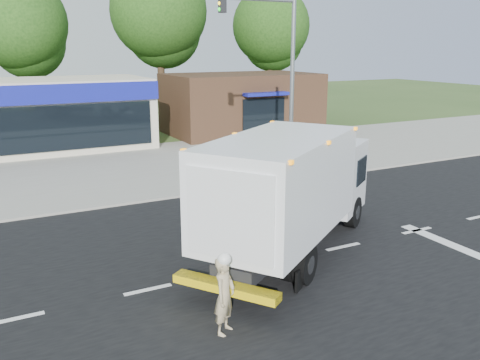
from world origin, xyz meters
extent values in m
plane|color=#385123|center=(0.00, 0.00, 0.00)|extent=(120.00, 120.00, 0.00)
cube|color=black|center=(0.00, 0.00, 0.00)|extent=(60.00, 14.00, 0.02)
cube|color=gray|center=(0.00, 8.20, 0.06)|extent=(60.00, 2.40, 0.12)
cube|color=gray|center=(0.00, 14.00, 0.01)|extent=(60.00, 9.00, 0.02)
cube|color=silver|center=(-9.00, 0.00, 0.02)|extent=(1.20, 0.15, 0.01)
cube|color=silver|center=(-6.00, 0.00, 0.02)|extent=(1.20, 0.15, 0.01)
cube|color=silver|center=(-3.00, 0.00, 0.02)|extent=(1.20, 0.15, 0.01)
cube|color=silver|center=(0.00, 0.00, 0.02)|extent=(1.20, 0.15, 0.01)
cube|color=silver|center=(3.00, 0.00, 0.02)|extent=(1.20, 0.15, 0.01)
cube|color=silver|center=(6.00, 0.00, 0.02)|extent=(1.20, 0.15, 0.01)
cube|color=black|center=(-2.36, -0.11, 0.75)|extent=(5.02, 3.98, 0.38)
cube|color=silver|center=(0.76, 2.09, 1.67)|extent=(3.10, 3.13, 2.26)
cube|color=black|center=(1.60, 2.68, 1.89)|extent=(1.31, 1.77, 0.97)
cube|color=white|center=(-2.36, -0.11, 2.26)|extent=(5.89, 5.22, 2.53)
cube|color=silver|center=(-4.58, -1.68, 2.21)|extent=(1.29, 1.80, 2.05)
cube|color=yellow|center=(-4.74, -1.79, 0.59)|extent=(1.80, 2.33, 0.19)
cube|color=orange|center=(-2.36, -0.11, 3.50)|extent=(5.74, 5.13, 0.09)
cylinder|color=black|center=(0.22, 2.96, 0.52)|extent=(1.03, 0.86, 1.03)
cylinder|color=black|center=(1.39, 1.28, 0.52)|extent=(1.03, 0.86, 1.03)
cylinder|color=black|center=(-3.60, 0.33, 0.52)|extent=(1.03, 0.86, 1.03)
cylinder|color=black|center=(-2.36, -1.43, 0.52)|extent=(1.03, 0.86, 1.03)
imported|color=tan|center=(-5.14, -2.57, 0.84)|extent=(0.73, 0.70, 1.68)
sphere|color=white|center=(-5.14, -2.57, 1.65)|extent=(0.28, 0.28, 0.28)
cube|color=#382316|center=(7.00, 20.00, 2.00)|extent=(10.00, 6.00, 4.00)
cube|color=navy|center=(7.00, 16.90, 2.90)|extent=(3.00, 1.20, 0.20)
cube|color=black|center=(7.00, 16.95, 1.50)|extent=(3.00, 0.12, 2.20)
cylinder|color=gray|center=(3.00, 7.60, 4.00)|extent=(0.18, 0.18, 8.00)
cylinder|color=gray|center=(1.30, 7.60, 7.60)|extent=(3.40, 0.12, 0.12)
cube|color=black|center=(-0.30, 7.60, 7.40)|extent=(0.25, 0.25, 0.70)
cylinder|color=#332114|center=(-6.00, 28.00, 3.43)|extent=(0.56, 0.56, 6.86)
sphere|color=#1B3F12|center=(-6.00, 28.00, 7.35)|extent=(6.47, 6.47, 6.47)
sphere|color=#1B3F12|center=(-5.50, 28.50, 6.08)|extent=(5.10, 5.10, 5.10)
cylinder|color=#332114|center=(4.00, 28.00, 3.92)|extent=(0.56, 0.56, 7.84)
sphere|color=#1B3F12|center=(4.00, 28.00, 8.40)|extent=(7.39, 7.39, 7.39)
sphere|color=#1B3F12|center=(4.50, 28.50, 6.94)|extent=(5.82, 5.82, 5.82)
cylinder|color=#332114|center=(14.00, 28.00, 3.50)|extent=(0.56, 0.56, 7.00)
sphere|color=#1B3F12|center=(14.00, 28.00, 7.50)|extent=(6.60, 6.60, 6.60)
sphere|color=#1B3F12|center=(14.50, 28.50, 6.20)|extent=(5.20, 5.20, 5.20)
camera|label=1|loc=(-9.20, -11.12, 5.80)|focal=38.00mm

